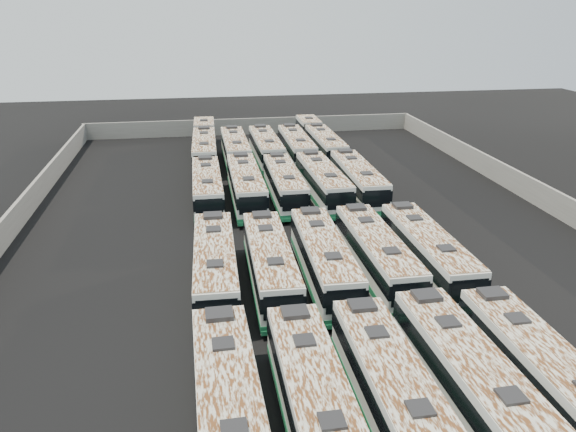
% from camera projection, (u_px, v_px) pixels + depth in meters
% --- Properties ---
extents(ground, '(140.00, 140.00, 0.00)m').
position_uv_depth(ground, '(300.00, 232.00, 44.83)').
color(ground, black).
rests_on(ground, ground).
extents(perimeter_wall, '(45.20, 73.20, 2.20)m').
position_uv_depth(perimeter_wall, '(300.00, 219.00, 44.43)').
color(perimeter_wall, slate).
rests_on(perimeter_wall, ground).
extents(bus_front_far_left, '(2.80, 12.25, 3.44)m').
position_uv_depth(bus_front_far_left, '(229.00, 412.00, 22.55)').
color(bus_front_far_left, white).
rests_on(bus_front_far_left, ground).
extents(bus_front_left, '(2.53, 11.89, 3.35)m').
position_uv_depth(bus_front_left, '(316.00, 406.00, 22.99)').
color(bus_front_left, white).
rests_on(bus_front_left, ground).
extents(bus_front_center, '(2.52, 11.90, 3.35)m').
position_uv_depth(bus_front_center, '(394.00, 395.00, 23.61)').
color(bus_front_center, white).
rests_on(bus_front_center, ground).
extents(bus_front_right, '(2.88, 12.32, 3.46)m').
position_uv_depth(bus_front_right, '(472.00, 384.00, 24.19)').
color(bus_front_right, white).
rests_on(bus_front_right, ground).
extents(bus_front_far_right, '(2.59, 11.91, 3.35)m').
position_uv_depth(bus_front_far_right, '(545.00, 378.00, 24.72)').
color(bus_front_far_right, white).
rests_on(bus_front_far_right, ground).
extents(bus_midfront_far_left, '(2.84, 12.13, 3.40)m').
position_uv_depth(bus_midfront_far_left, '(215.00, 267.00, 35.00)').
color(bus_midfront_far_left, white).
rests_on(bus_midfront_far_left, ground).
extents(bus_midfront_left, '(2.69, 11.90, 3.34)m').
position_uv_depth(bus_midfront_left, '(270.00, 265.00, 35.37)').
color(bus_midfront_left, white).
rests_on(bus_midfront_left, ground).
extents(bus_midfront_center, '(2.82, 12.05, 3.38)m').
position_uv_depth(bus_midfront_center, '(324.00, 260.00, 36.00)').
color(bus_midfront_center, white).
rests_on(bus_midfront_center, ground).
extents(bus_midfront_right, '(2.59, 11.97, 3.37)m').
position_uv_depth(bus_midfront_right, '(377.00, 255.00, 36.70)').
color(bus_midfront_right, white).
rests_on(bus_midfront_right, ground).
extents(bus_midfront_far_right, '(2.54, 11.95, 3.37)m').
position_uv_depth(bus_midfront_far_right, '(427.00, 252.00, 37.07)').
color(bus_midfront_far_right, white).
rests_on(bus_midfront_far_right, ground).
extents(bus_midback_far_left, '(2.53, 11.84, 3.34)m').
position_uv_depth(bus_midback_far_left, '(207.00, 188.00, 49.91)').
color(bus_midback_far_left, white).
rests_on(bus_midback_far_left, ground).
extents(bus_midback_left, '(2.60, 12.30, 3.47)m').
position_uv_depth(bus_midback_left, '(246.00, 186.00, 50.33)').
color(bus_midback_left, white).
rests_on(bus_midback_left, ground).
extents(bus_midback_center, '(2.57, 11.81, 3.32)m').
position_uv_depth(bus_midback_center, '(285.00, 184.00, 50.99)').
color(bus_midback_center, white).
rests_on(bus_midback_center, ground).
extents(bus_midback_right, '(2.85, 12.22, 3.43)m').
position_uv_depth(bus_midback_right, '(323.00, 183.00, 51.33)').
color(bus_midback_right, white).
rests_on(bus_midback_right, ground).
extents(bus_midback_far_right, '(2.74, 12.18, 3.42)m').
position_uv_depth(bus_midback_far_right, '(358.00, 181.00, 51.88)').
color(bus_midback_far_right, white).
rests_on(bus_midback_far_right, ground).
extents(bus_back_far_left, '(3.01, 18.87, 3.41)m').
position_uv_depth(bus_back_far_left, '(205.00, 144.00, 65.32)').
color(bus_back_far_left, white).
rests_on(bus_back_far_left, ground).
extents(bus_back_left, '(2.60, 12.07, 3.40)m').
position_uv_depth(bus_back_left, '(235.00, 150.00, 62.79)').
color(bus_back_left, white).
rests_on(bus_back_left, ground).
extents(bus_back_center, '(2.71, 12.18, 3.42)m').
position_uv_depth(bus_back_center, '(266.00, 149.00, 63.26)').
color(bus_back_center, white).
rests_on(bus_back_center, ground).
extents(bus_back_right, '(2.64, 12.12, 3.41)m').
position_uv_depth(bus_back_right, '(296.00, 147.00, 63.74)').
color(bus_back_right, white).
rests_on(bus_back_right, ground).
extents(bus_back_far_right, '(2.53, 18.33, 3.32)m').
position_uv_depth(bus_back_far_right, '(319.00, 140.00, 67.35)').
color(bus_back_far_right, white).
rests_on(bus_back_far_right, ground).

